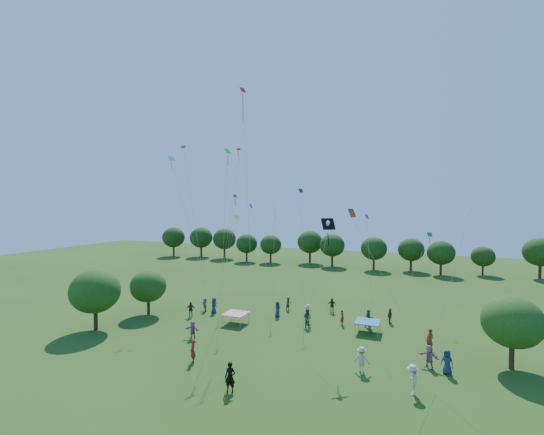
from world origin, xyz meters
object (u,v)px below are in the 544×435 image
Objects in this scene: near_tree_north at (148,286)px; red_high_kite at (244,130)px; pirate_kite at (328,226)px; man_in_black at (230,377)px; tent_blue at (368,322)px; tent_red_stripe at (236,314)px; near_tree_west at (95,291)px; near_tree_east at (512,322)px.

red_high_kite is at bearing 19.19° from near_tree_north.
man_in_black is at bearing -113.15° from pirate_kite.
red_high_kite is (-13.03, 0.39, 18.99)m from tent_blue.
near_tree_north is 2.22× the size of tent_red_stripe.
near_tree_west is at bearing -159.95° from tent_blue.
near_tree_west reaches higher than near_tree_east.
pirate_kite is at bearing -176.03° from near_tree_east.
near_tree_north is 33.88m from near_tree_east.
near_tree_west is 13.72m from tent_red_stripe.
man_in_black reaches higher than tent_blue.
man_in_black is (-6.90, -14.39, -0.06)m from tent_blue.
near_tree_north reaches higher than tent_red_stripe.
tent_blue is at bearing 160.48° from near_tree_east.
near_tree_north is at bearing -172.32° from tent_blue.
pirate_kite is (20.30, -1.65, 7.19)m from near_tree_north.
near_tree_east is 23.71m from tent_red_stripe.
near_tree_north is 19.85m from man_in_black.
man_in_black is at bearing -67.46° from red_high_kite.
man_in_black is (5.84, -12.06, -0.06)m from tent_red_stripe.
near_tree_east is 2.78× the size of man_in_black.
tent_red_stripe is (-23.53, 1.50, -2.47)m from near_tree_east.
near_tree_west is 21.94m from red_high_kite.
near_tree_west is 18.61m from man_in_black.
red_high_kite reaches higher than man_in_black.
red_high_kite is at bearing 153.31° from pirate_kite.
red_high_kite is at bearing 104.16° from man_in_black.
near_tree_east reaches higher than tent_red_stripe.
red_high_kite reaches higher than near_tree_west.
tent_red_stripe is (11.72, 6.60, -2.74)m from near_tree_west.
man_in_black is at bearing -149.14° from near_tree_east.
pirate_kite is 15.02m from red_high_kite.
near_tree_north is 21.60m from pirate_kite.
near_tree_west is at bearing -140.82° from red_high_kite.
tent_red_stripe is at bearing 166.25° from pirate_kite.
near_tree_west is at bearing -150.63° from tent_red_stripe.
man_in_black is at bearing -115.60° from tent_blue.
tent_blue is at bearing -1.71° from red_high_kite.
near_tree_east is at bearing -10.03° from red_high_kite.
tent_red_stripe is 12.95m from tent_blue.
pirate_kite reaches higher than tent_blue.
pirate_kite is (-2.78, -4.77, 9.29)m from tent_blue.
pirate_kite is at bearing 10.86° from near_tree_west.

